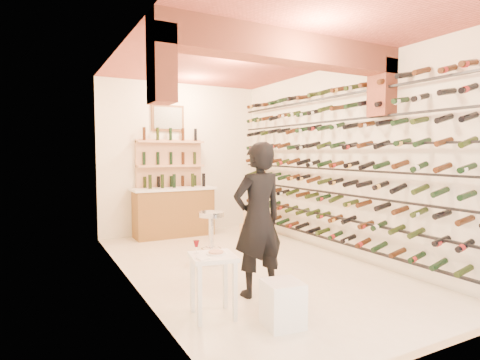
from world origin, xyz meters
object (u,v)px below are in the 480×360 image
(wine_rack, at_px, (329,163))
(crate_lower, at_px, (256,232))
(chrome_barstool, at_px, (211,234))
(person, at_px, (258,219))
(tasting_table, at_px, (213,266))
(white_stool, at_px, (283,304))
(back_counter, at_px, (174,211))

(wine_rack, xyz_separation_m, crate_lower, (-0.51, 1.54, -1.39))
(wine_rack, bearing_deg, chrome_barstool, 167.58)
(person, bearing_deg, tasting_table, 19.80)
(white_stool, bearing_deg, tasting_table, 133.93)
(tasting_table, bearing_deg, crate_lower, 63.00)
(tasting_table, bearing_deg, back_counter, 87.32)
(white_stool, bearing_deg, back_counter, 84.84)
(white_stool, bearing_deg, wine_rack, 40.97)
(tasting_table, xyz_separation_m, crate_lower, (2.25, 2.96, -0.38))
(tasting_table, relative_size, person, 0.43)
(person, bearing_deg, wine_rack, -155.80)
(wine_rack, distance_m, tasting_table, 3.26)
(white_stool, height_order, chrome_barstool, chrome_barstool)
(person, xyz_separation_m, crate_lower, (1.50, 2.63, -0.77))
(back_counter, distance_m, person, 3.76)
(white_stool, height_order, crate_lower, white_stool)
(tasting_table, distance_m, white_stool, 0.81)
(tasting_table, bearing_deg, white_stool, -35.78)
(white_stool, xyz_separation_m, person, (0.23, 0.87, 0.70))
(wine_rack, height_order, crate_lower, wine_rack)
(wine_rack, relative_size, back_counter, 3.35)
(chrome_barstool, distance_m, crate_lower, 1.86)
(back_counter, relative_size, chrome_barstool, 2.10)
(wine_rack, xyz_separation_m, person, (-2.02, -1.08, -0.62))
(white_stool, bearing_deg, person, 75.36)
(back_counter, xyz_separation_m, chrome_barstool, (-0.14, -2.21, -0.06))
(tasting_table, xyz_separation_m, person, (0.75, 0.33, 0.38))
(back_counter, bearing_deg, white_stool, -95.16)
(back_counter, distance_m, crate_lower, 1.76)
(chrome_barstool, height_order, crate_lower, chrome_barstool)
(back_counter, height_order, crate_lower, back_counter)
(person, height_order, chrome_barstool, person)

